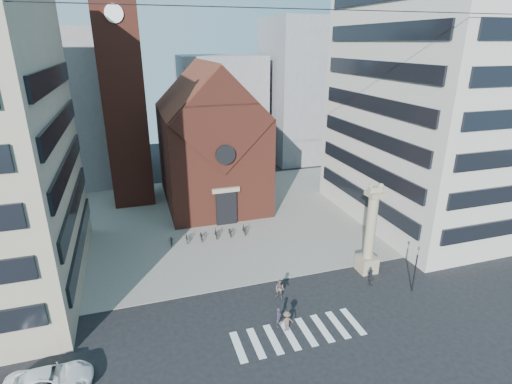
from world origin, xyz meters
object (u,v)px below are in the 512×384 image
(pedestrian_0, at_px, (279,317))
(pedestrian_1, at_px, (280,289))
(traffic_light, at_px, (415,268))
(pedestrian_2, at_px, (371,278))
(lion_column, at_px, (370,238))
(scooter_0, at_px, (171,240))
(white_car, at_px, (49,381))

(pedestrian_0, distance_m, pedestrian_1, 3.50)
(traffic_light, distance_m, pedestrian_2, 3.79)
(lion_column, relative_size, pedestrian_0, 5.49)
(pedestrian_1, bearing_deg, scooter_0, 167.72)
(pedestrian_1, bearing_deg, lion_column, 55.76)
(pedestrian_1, bearing_deg, pedestrian_0, -65.74)
(white_car, relative_size, pedestrian_1, 2.96)
(lion_column, xyz_separation_m, scooter_0, (-16.75, 10.83, -2.96))
(white_car, distance_m, pedestrian_2, 25.28)
(traffic_light, xyz_separation_m, pedestrian_2, (-3.00, 1.79, -1.48))
(traffic_light, xyz_separation_m, pedestrian_0, (-12.52, -0.77, -1.50))
(lion_column, xyz_separation_m, white_car, (-26.00, -6.05, -2.75))
(pedestrian_2, xyz_separation_m, scooter_0, (-15.74, 13.04, -0.31))
(traffic_light, relative_size, pedestrian_0, 2.72)
(pedestrian_0, relative_size, pedestrian_1, 0.92)
(traffic_light, relative_size, scooter_0, 2.55)
(pedestrian_1, xyz_separation_m, scooter_0, (-7.53, 12.35, -0.37))
(pedestrian_2, distance_m, scooter_0, 20.44)
(lion_column, relative_size, pedestrian_2, 5.38)
(traffic_light, relative_size, pedestrian_2, 2.67)
(traffic_light, distance_m, pedestrian_1, 11.57)
(white_car, relative_size, scooter_0, 3.02)
(pedestrian_1, distance_m, pedestrian_2, 8.24)
(traffic_light, relative_size, white_car, 0.84)
(white_car, bearing_deg, pedestrian_0, -84.69)
(pedestrian_0, bearing_deg, scooter_0, 70.65)
(lion_column, xyz_separation_m, pedestrian_1, (-9.22, -1.53, -2.60))
(white_car, bearing_deg, pedestrian_2, -80.70)
(traffic_light, relative_size, pedestrian_1, 2.50)
(pedestrian_2, bearing_deg, pedestrian_1, 83.36)
(pedestrian_1, height_order, pedestrian_2, pedestrian_1)
(lion_column, distance_m, pedestrian_0, 11.87)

